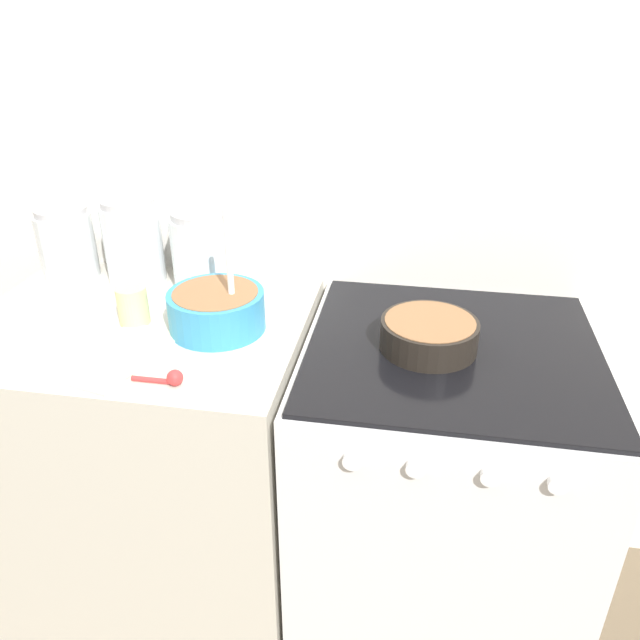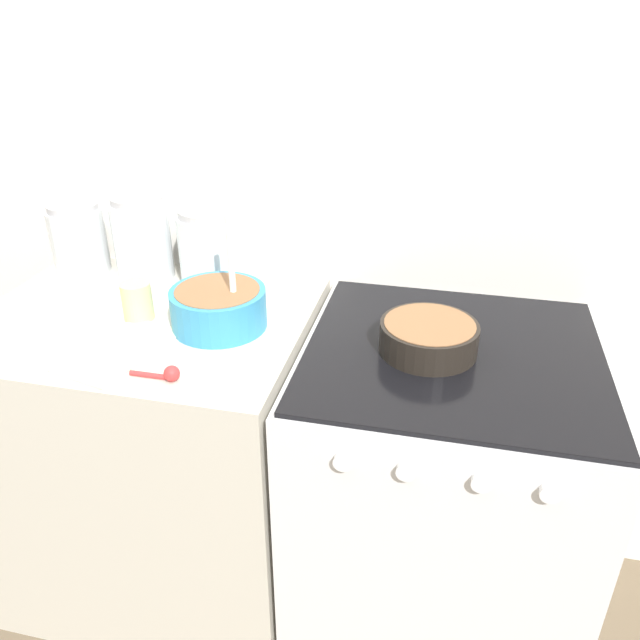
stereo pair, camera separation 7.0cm
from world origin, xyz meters
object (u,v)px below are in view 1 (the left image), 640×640
object	(u,v)px
storage_jar_left	(68,247)
storage_jar_right	(204,255)
stove	(437,492)
storage_jar_middle	(134,247)
baking_pan	(429,334)
mixing_bowl	(217,308)
tin_can	(133,305)

from	to	relation	value
storage_jar_left	storage_jar_right	size ratio (longest dim) A/B	0.94
stove	storage_jar_middle	distance (m)	1.10
baking_pan	storage_jar_right	bearing A→B (deg)	158.32
baking_pan	storage_jar_right	distance (m)	0.69
storage_jar_middle	storage_jar_right	size ratio (longest dim) A/B	1.10
mixing_bowl	storage_jar_right	xyz separation A→B (m)	(-0.12, 0.25, 0.04)
baking_pan	storage_jar_right	world-z (taller)	storage_jar_right
stove	tin_can	world-z (taller)	tin_can
stove	baking_pan	xyz separation A→B (m)	(-0.06, -0.02, 0.50)
storage_jar_left	tin_can	world-z (taller)	storage_jar_left
storage_jar_right	mixing_bowl	bearing A→B (deg)	-64.87
baking_pan	tin_can	world-z (taller)	tin_can
stove	baking_pan	distance (m)	0.51
stove	tin_can	size ratio (longest dim) A/B	9.34
mixing_bowl	baking_pan	xyz separation A→B (m)	(0.53, -0.01, -0.02)
storage_jar_left	storage_jar_right	xyz separation A→B (m)	(0.42, 0.00, 0.01)
stove	storage_jar_left	distance (m)	1.27
storage_jar_middle	mixing_bowl	bearing A→B (deg)	-37.09
storage_jar_middle	storage_jar_right	world-z (taller)	storage_jar_middle
baking_pan	tin_can	size ratio (longest dim) A/B	2.33
mixing_bowl	storage_jar_middle	world-z (taller)	mixing_bowl
baking_pan	storage_jar_right	xyz separation A→B (m)	(-0.64, 0.25, 0.06)
mixing_bowl	storage_jar_left	xyz separation A→B (m)	(-0.53, 0.25, 0.03)
storage_jar_right	storage_jar_middle	bearing A→B (deg)	180.00
tin_can	storage_jar_left	bearing A→B (deg)	141.29
mixing_bowl	storage_jar_middle	bearing A→B (deg)	142.91
baking_pan	storage_jar_middle	bearing A→B (deg)	163.33
storage_jar_middle	tin_can	xyz separation A→B (m)	(0.10, -0.25, -0.06)
mixing_bowl	storage_jar_middle	distance (m)	0.41
mixing_bowl	tin_can	xyz separation A→B (m)	(-0.22, -0.01, -0.01)
storage_jar_right	baking_pan	bearing A→B (deg)	-21.68
baking_pan	storage_jar_middle	xyz separation A→B (m)	(-0.85, 0.25, 0.07)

